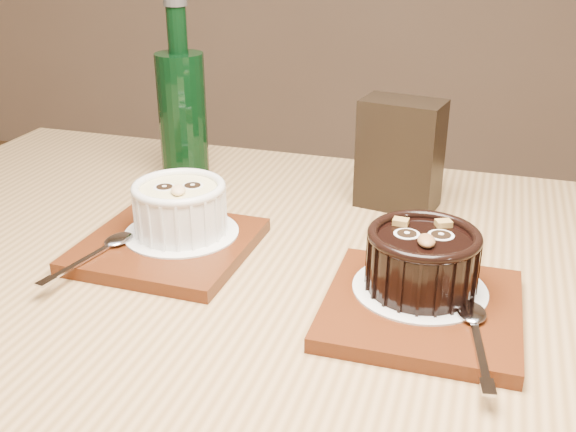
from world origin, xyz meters
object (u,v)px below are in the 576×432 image
tray_left (168,246)px  tray_right (422,309)px  table (297,359)px  condiment_stand (400,154)px  ramekin_white (180,206)px  ramekin_dark (422,257)px  green_bottle (182,112)px

tray_left → tray_right: 0.29m
table → condiment_stand: 0.30m
table → condiment_stand: (0.08, 0.23, 0.16)m
ramekin_white → tray_left: bearing=-137.8°
ramekin_white → ramekin_dark: size_ratio=0.98×
table → tray_left: bearing=165.3°
ramekin_dark → green_bottle: bearing=133.3°
table → tray_right: bearing=-12.7°
ramekin_dark → green_bottle: green_bottle is taller
ramekin_dark → tray_left: bearing=162.3°
tray_left → green_bottle: green_bottle is taller
ramekin_dark → condiment_stand: 0.24m
tray_left → tray_right: same height
tray_left → green_bottle: (-0.07, 0.23, 0.09)m
tray_right → ramekin_dark: bearing=99.2°
ramekin_white → green_bottle: bearing=88.3°
tray_right → green_bottle: green_bottle is taller
green_bottle → tray_right: bearing=-40.5°
tray_right → ramekin_dark: size_ratio=1.67×
table → condiment_stand: bearing=70.9°
tray_left → ramekin_white: ramekin_white is taller
table → ramekin_dark: size_ratio=11.69×
ramekin_white → condiment_stand: (0.23, 0.17, 0.02)m
ramekin_dark → green_bottle: size_ratio=0.43×
ramekin_dark → condiment_stand: (-0.04, 0.24, 0.02)m
green_bottle → table: bearing=-50.3°
ramekin_dark → tray_right: bearing=-89.1°
tray_left → ramekin_dark: ramekin_dark is taller
ramekin_white → condiment_stand: bearing=15.5°
tray_left → condiment_stand: bearing=38.7°
ramekin_white → tray_right: bearing=-39.4°
ramekin_white → green_bottle: (-0.08, 0.21, 0.05)m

